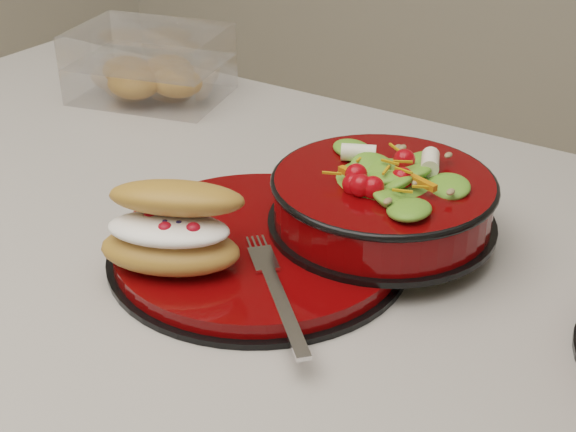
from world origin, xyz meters
The scene contains 5 objects.
dinner_plate centered at (0.07, -0.03, 0.91)m, with size 0.29×0.29×0.02m.
salad_bowl centered at (0.15, 0.06, 0.95)m, with size 0.22×0.22×0.09m.
croissant centered at (0.03, -0.10, 0.96)m, with size 0.14×0.13×0.07m.
fork centered at (0.14, -0.09, 0.92)m, with size 0.13×0.12×0.00m.
pastry_box centered at (-0.30, 0.24, 0.94)m, with size 0.23×0.19×0.09m.
Camera 1 is at (0.44, -0.55, 1.31)m, focal length 50.00 mm.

